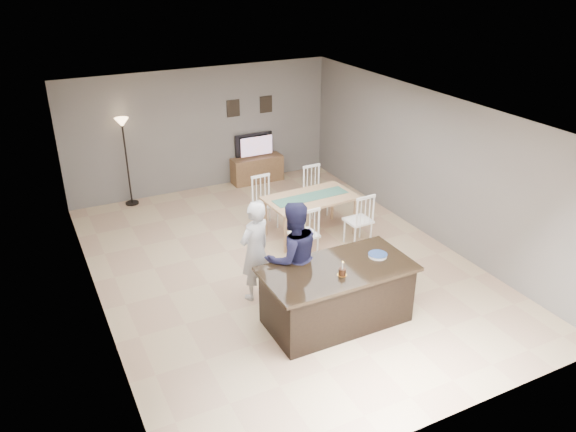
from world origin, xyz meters
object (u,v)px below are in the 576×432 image
woman (255,251)px  television (255,145)px  plate_stack (378,255)px  floor_lamp (124,138)px  birthday_cake (342,272)px  tv_console (257,169)px  man (293,258)px  kitchen_island (337,294)px  dining_table (311,204)px

woman → television: bearing=-135.4°
plate_stack → floor_lamp: 6.10m
birthday_cake → plate_stack: size_ratio=0.77×
tv_console → man: bearing=-108.0°
television → floor_lamp: bearing=1.0°
kitchen_island → birthday_cake: birthday_cake is taller
man → birthday_cake: size_ratio=8.23×
television → birthday_cake: 5.97m
tv_console → kitchen_island: bearing=-102.2°
tv_console → man: (-1.62, -5.01, 0.58)m
tv_console → dining_table: size_ratio=0.61×
birthday_cake → floor_lamp: (-1.67, 5.78, 0.51)m
floor_lamp → man: bearing=-75.5°
birthday_cake → television: bearing=77.9°
kitchen_island → man: 0.82m
television → plate_stack: size_ratio=3.31×
tv_console → dining_table: dining_table is taller
television → woman: 4.93m
man → floor_lamp: bearing=-73.3°
television → dining_table: (-0.21, -3.04, -0.21)m
man → plate_stack: 1.23m
man → floor_lamp: 5.22m
birthday_cake → tv_console: bearing=77.7°
man → television: bearing=-105.6°
woman → plate_stack: woman is taller
dining_table → floor_lamp: 4.12m
television → floor_lamp: size_ratio=0.49×
woman → man: bearing=100.3°
birthday_cake → dining_table: bearing=69.5°
tv_console → woman: woman is taller
dining_table → birthday_cake: bearing=-113.0°
television → floor_lamp: 2.99m
woman → plate_stack: bearing=120.8°
television → dining_table: 3.06m
television → man: bearing=72.3°
dining_table → tv_console: bearing=83.4°
man → birthday_cake: man is taller
man → dining_table: size_ratio=0.90×
woman → dining_table: size_ratio=0.82×
kitchen_island → television: television is taller
kitchen_island → tv_console: bearing=77.8°
plate_stack → floor_lamp: (-2.41, 5.58, 0.54)m
kitchen_island → man: (-0.42, 0.56, 0.42)m
tv_console → woman: size_ratio=0.75×
birthday_cake → woman: bearing=118.7°
woman → floor_lamp: bearing=-99.7°
birthday_cake → floor_lamp: 6.04m
kitchen_island → television: bearing=78.0°
tv_console → woman: bearing=-114.0°
kitchen_island → birthday_cake: 0.53m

